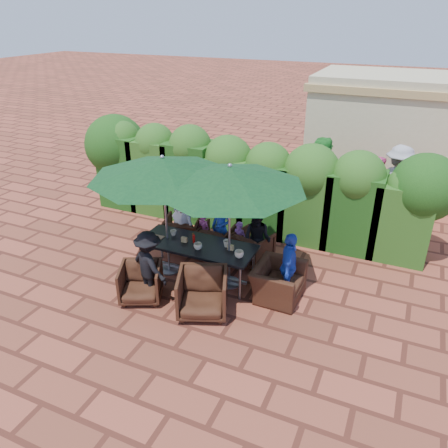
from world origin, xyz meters
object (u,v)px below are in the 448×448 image
at_px(umbrella_left, 163,168).
at_px(chair_near_right, 202,291).
at_px(chair_far_left, 183,231).
at_px(chair_far_right, 252,246).
at_px(chair_near_left, 141,281).
at_px(umbrella_right, 230,177).
at_px(chair_end_right, 278,277).
at_px(chair_far_mid, 216,238).
at_px(dining_table, 197,247).

height_order(umbrella_left, chair_near_right, umbrella_left).
height_order(chair_far_left, chair_far_right, chair_far_left).
relative_size(chair_near_left, chair_near_right, 0.87).
bearing_deg(chair_near_left, chair_far_right, 31.39).
height_order(umbrella_right, chair_near_left, umbrella_right).
bearing_deg(chair_end_right, chair_near_right, 134.33).
distance_m(umbrella_right, chair_near_right, 2.05).
distance_m(chair_far_mid, chair_near_right, 2.11).
height_order(dining_table, chair_far_mid, dining_table).
height_order(umbrella_right, chair_end_right, umbrella_right).
xyz_separation_m(umbrella_left, chair_far_right, (1.43, 1.03, -1.84)).
bearing_deg(dining_table, chair_near_right, -58.64).
height_order(dining_table, chair_end_right, chair_end_right).
xyz_separation_m(umbrella_right, chair_near_left, (-1.29, -1.10, -1.84)).
distance_m(chair_far_left, chair_far_right, 1.64).
relative_size(umbrella_left, chair_far_right, 3.74).
distance_m(chair_far_right, chair_near_left, 2.50).
xyz_separation_m(dining_table, chair_end_right, (1.65, 0.02, -0.25)).
relative_size(dining_table, chair_end_right, 2.34).
height_order(chair_far_mid, chair_near_left, chair_near_left).
bearing_deg(dining_table, umbrella_right, 2.78).
height_order(dining_table, umbrella_right, umbrella_right).
bearing_deg(chair_near_right, umbrella_left, 120.67).
bearing_deg(chair_far_right, chair_end_right, 147.99).
distance_m(umbrella_left, chair_near_left, 2.11).
xyz_separation_m(umbrella_right, chair_far_left, (-1.53, 0.93, -1.82)).
bearing_deg(umbrella_left, chair_near_left, -88.28).
bearing_deg(chair_near_left, umbrella_right, 15.79).
bearing_deg(chair_far_mid, chair_near_right, 107.63).
distance_m(chair_near_left, chair_end_right, 2.52).
bearing_deg(chair_far_mid, dining_table, 93.11).
height_order(chair_far_left, chair_near_right, chair_near_right).
distance_m(chair_far_right, chair_near_right, 2.00).
bearing_deg(umbrella_left, dining_table, 2.01).
height_order(chair_near_left, chair_near_right, chair_near_right).
relative_size(dining_table, chair_near_right, 2.63).
bearing_deg(umbrella_left, chair_far_mid, 60.75).
xyz_separation_m(chair_near_right, chair_end_right, (1.06, 1.00, -0.01)).
height_order(chair_far_right, chair_near_left, chair_near_left).
distance_m(chair_near_right, chair_end_right, 1.45).
bearing_deg(chair_near_left, chair_near_right, -20.63).
bearing_deg(chair_near_right, umbrella_right, 64.26).
bearing_deg(chair_near_left, chair_far_left, 72.22).
distance_m(chair_far_left, chair_near_left, 2.05).
bearing_deg(chair_far_mid, chair_far_left, 2.97).
bearing_deg(chair_far_right, dining_table, 68.89).
height_order(chair_far_left, chair_far_mid, chair_far_left).
distance_m(dining_table, chair_far_right, 1.30).
relative_size(dining_table, chair_far_left, 2.89).
height_order(dining_table, chair_near_right, chair_near_right).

